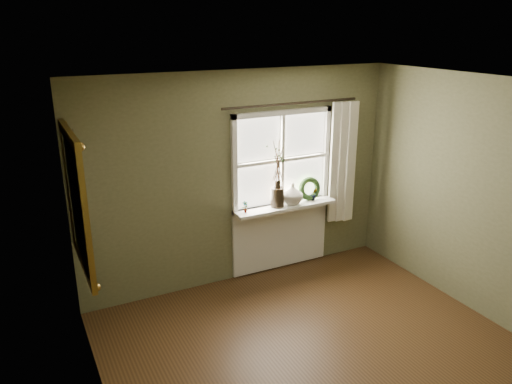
{
  "coord_description": "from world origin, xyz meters",
  "views": [
    {
      "loc": [
        -2.43,
        -2.96,
        3.09
      ],
      "look_at": [
        -0.15,
        1.55,
        1.37
      ],
      "focal_mm": 35.0,
      "sensor_mm": 36.0,
      "label": 1
    }
  ],
  "objects": [
    {
      "name": "cream_vase",
      "position": [
        0.65,
        2.12,
        1.06
      ],
      "size": [
        0.34,
        0.34,
        0.27
      ],
      "primitive_type": "imported",
      "rotation": [
        0.0,
        0.0,
        -0.4
      ],
      "color": "beige",
      "rests_on": "window_sill"
    },
    {
      "name": "potted_plant_right",
      "position": [
        0.97,
        2.12,
        1.0
      ],
      "size": [
        0.11,
        0.1,
        0.17
      ],
      "primitive_type": "imported",
      "rotation": [
        0.0,
        0.0,
        -0.26
      ],
      "color": "#26431E",
      "rests_on": "window_sill"
    },
    {
      "name": "dark_jug",
      "position": [
        0.43,
        2.12,
        1.04
      ],
      "size": [
        0.2,
        0.2,
        0.25
      ],
      "primitive_type": "cylinder",
      "rotation": [
        0.0,
        0.0,
        0.23
      ],
      "color": "black",
      "rests_on": "window_sill"
    },
    {
      "name": "window_sill",
      "position": [
        0.55,
        2.12,
        0.9
      ],
      "size": [
        1.36,
        0.26,
        0.04
      ],
      "primitive_type": "cube",
      "color": "white",
      "rests_on": "wall_back"
    },
    {
      "name": "window_apron",
      "position": [
        0.55,
        2.23,
        0.46
      ],
      "size": [
        1.36,
        0.04,
        0.88
      ],
      "primitive_type": "cube",
      "color": "white",
      "rests_on": "ground"
    },
    {
      "name": "wall_back",
      "position": [
        0.0,
        2.3,
        1.3
      ],
      "size": [
        4.0,
        0.1,
        2.6
      ],
      "primitive_type": "cube",
      "color": "#636442",
      "rests_on": "ground"
    },
    {
      "name": "wall_left",
      "position": [
        -2.05,
        0.0,
        1.3
      ],
      "size": [
        0.1,
        4.5,
        2.6
      ],
      "primitive_type": "cube",
      "color": "#636442",
      "rests_on": "ground"
    },
    {
      "name": "window_frame",
      "position": [
        0.55,
        2.23,
        1.48
      ],
      "size": [
        1.36,
        0.06,
        1.24
      ],
      "color": "white",
      "rests_on": "wall_back"
    },
    {
      "name": "wreath",
      "position": [
        0.93,
        2.16,
        1.04
      ],
      "size": [
        0.32,
        0.16,
        0.32
      ],
      "primitive_type": "torus",
      "rotation": [
        1.36,
        0.0,
        -0.06
      ],
      "color": "#26431E",
      "rests_on": "window_sill"
    },
    {
      "name": "gilt_mirror",
      "position": [
        -1.96,
        1.63,
        1.53
      ],
      "size": [
        0.1,
        1.14,
        1.36
      ],
      "color": "white",
      "rests_on": "wall_left"
    },
    {
      "name": "curtain",
      "position": [
        1.39,
        2.13,
        1.37
      ],
      "size": [
        0.36,
        0.12,
        1.59
      ],
      "primitive_type": "cube",
      "color": "beige",
      "rests_on": "wall_back"
    },
    {
      "name": "floor",
      "position": [
        0.0,
        0.0,
        0.0
      ],
      "size": [
        4.5,
        4.5,
        0.0
      ],
      "primitive_type": "plane",
      "color": "#422A14",
      "rests_on": "ground"
    },
    {
      "name": "potted_plant_left",
      "position": [
        -0.01,
        2.12,
        0.99
      ],
      "size": [
        0.08,
        0.06,
        0.15
      ],
      "primitive_type": "imported",
      "rotation": [
        0.0,
        0.0,
        0.06
      ],
      "color": "#26431E",
      "rests_on": "window_sill"
    },
    {
      "name": "curtain_rod",
      "position": [
        0.65,
        2.17,
        2.18
      ],
      "size": [
        1.84,
        0.03,
        0.03
      ],
      "primitive_type": "cylinder",
      "rotation": [
        0.0,
        1.57,
        0.0
      ],
      "color": "black",
      "rests_on": "wall_back"
    },
    {
      "name": "ceiling",
      "position": [
        0.0,
        0.0,
        2.6
      ],
      "size": [
        4.5,
        4.5,
        0.0
      ],
      "primitive_type": "plane",
      "color": "silver",
      "rests_on": "ground"
    }
  ]
}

